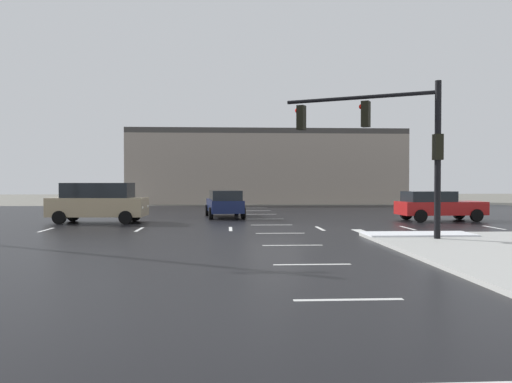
% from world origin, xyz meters
% --- Properties ---
extents(ground_plane, '(120.00, 120.00, 0.00)m').
position_xyz_m(ground_plane, '(0.00, 0.00, 0.00)').
color(ground_plane, slate).
extents(road_asphalt, '(44.00, 44.00, 0.02)m').
position_xyz_m(road_asphalt, '(0.00, 0.00, 0.01)').
color(road_asphalt, black).
rests_on(road_asphalt, ground_plane).
extents(snow_strip_curbside, '(4.00, 1.60, 0.06)m').
position_xyz_m(snow_strip_curbside, '(5.00, -4.00, 0.17)').
color(snow_strip_curbside, white).
rests_on(snow_strip_curbside, sidewalk_corner).
extents(lane_markings, '(36.15, 36.15, 0.01)m').
position_xyz_m(lane_markings, '(1.20, -1.38, 0.02)').
color(lane_markings, silver).
rests_on(lane_markings, road_asphalt).
extents(traffic_signal_mast, '(5.11, 3.02, 5.51)m').
position_xyz_m(traffic_signal_mast, '(3.75, -4.51, 3.88)').
color(traffic_signal_mast, black).
rests_on(traffic_signal_mast, sidewalk_corner).
extents(strip_building_background, '(25.99, 8.00, 6.96)m').
position_xyz_m(strip_building_background, '(1.70, 28.48, 3.48)').
color(strip_building_background, gray).
rests_on(strip_building_background, ground_plane).
extents(sedan_red, '(4.63, 2.28, 1.58)m').
position_xyz_m(sedan_red, '(9.05, 4.15, 0.85)').
color(sedan_red, '#B21919').
rests_on(sedan_red, road_asphalt).
extents(suv_tan, '(4.92, 2.39, 2.03)m').
position_xyz_m(suv_tan, '(-8.70, 3.95, 1.09)').
color(suv_tan, tan).
rests_on(suv_tan, road_asphalt).
extents(sedan_navy, '(2.39, 4.67, 1.58)m').
position_xyz_m(sedan_navy, '(-2.27, 7.36, 0.85)').
color(sedan_navy, '#141E47').
rests_on(sedan_navy, road_asphalt).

